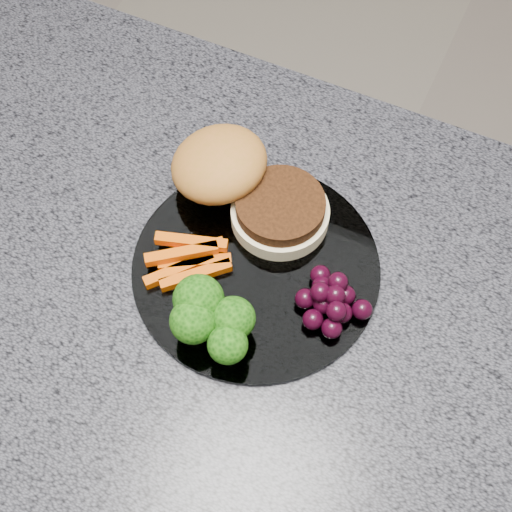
# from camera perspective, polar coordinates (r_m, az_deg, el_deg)

# --- Properties ---
(island_cabinet) EXTENTS (1.20, 0.60, 0.86)m
(island_cabinet) POSITION_cam_1_polar(r_m,az_deg,el_deg) (1.18, -0.78, -12.94)
(island_cabinet) COLOR brown
(island_cabinet) RESTS_ON ground
(countertop) EXTENTS (1.20, 0.60, 0.04)m
(countertop) POSITION_cam_1_polar(r_m,az_deg,el_deg) (0.76, -1.18, -3.06)
(countertop) COLOR #4B4B55
(countertop) RESTS_ON island_cabinet
(plate) EXTENTS (0.26, 0.26, 0.01)m
(plate) POSITION_cam_1_polar(r_m,az_deg,el_deg) (0.75, 0.00, -0.88)
(plate) COLOR white
(plate) RESTS_ON countertop
(burger) EXTENTS (0.19, 0.13, 0.06)m
(burger) POSITION_cam_1_polar(r_m,az_deg,el_deg) (0.77, -1.25, 5.86)
(burger) COLOR beige
(burger) RESTS_ON plate
(carrot_sticks) EXTENTS (0.09, 0.09, 0.02)m
(carrot_sticks) POSITION_cam_1_polar(r_m,az_deg,el_deg) (0.74, -5.43, -0.24)
(carrot_sticks) COLOR #D55003
(carrot_sticks) RESTS_ON plate
(broccoli) EXTENTS (0.09, 0.07, 0.06)m
(broccoli) POSITION_cam_1_polar(r_m,az_deg,el_deg) (0.68, -3.72, -4.90)
(broccoli) COLOR #4D7D2D
(broccoli) RESTS_ON plate
(grape_bunch) EXTENTS (0.08, 0.07, 0.04)m
(grape_bunch) POSITION_cam_1_polar(r_m,az_deg,el_deg) (0.71, 5.96, -3.57)
(grape_bunch) COLOR black
(grape_bunch) RESTS_ON plate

